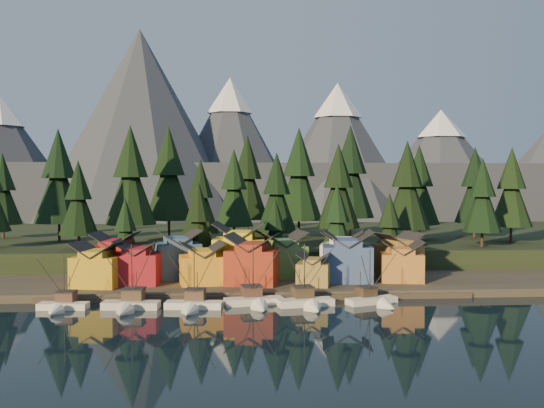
{
  "coord_description": "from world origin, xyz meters",
  "views": [
    {
      "loc": [
        -4.93,
        -94.58,
        21.46
      ],
      "look_at": [
        3.64,
        30.0,
        17.1
      ],
      "focal_mm": 40.0,
      "sensor_mm": 36.0,
      "label": 1
    }
  ],
  "objects": [
    {
      "name": "boat_3",
      "position": [
        -0.61,
        10.26,
        2.17
      ],
      "size": [
        11.03,
        11.68,
        11.76
      ],
      "rotation": [
        0.0,
        0.0,
        0.19
      ],
      "color": "silver",
      "rests_on": "ground"
    },
    {
      "name": "tree_hill_5",
      "position": [
        -12.0,
        50.0,
        17.62
      ],
      "size": [
        9.13,
        9.13,
        21.26
      ],
      "color": "#332319",
      "rests_on": "hillside"
    },
    {
      "name": "tree_hill_8",
      "position": [
        14.0,
        72.0,
        22.88
      ],
      "size": [
        13.25,
        13.25,
        30.87
      ],
      "color": "#332319",
      "rests_on": "hillside"
    },
    {
      "name": "tree_shore_2",
      "position": [
        5.0,
        40.0,
        10.71
      ],
      "size": [
        7.24,
        7.24,
        16.86
      ],
      "color": "#332319",
      "rests_on": "shore_strip"
    },
    {
      "name": "tree_shore_1",
      "position": [
        -12.0,
        40.0,
        12.67
      ],
      "size": [
        8.77,
        8.77,
        20.44
      ],
      "color": "#332319",
      "rests_on": "shore_strip"
    },
    {
      "name": "house_front_3",
      "position": [
        -0.66,
        24.33,
        6.68
      ],
      "size": [
        11.52,
        11.18,
        9.85
      ],
      "rotation": [
        0.0,
        0.0,
        -0.23
      ],
      "color": "maroon",
      "rests_on": "shore_strip"
    },
    {
      "name": "tree_hill_14",
      "position": [
        64.0,
        72.0,
        20.04
      ],
      "size": [
        11.03,
        11.03,
        25.69
      ],
      "color": "#332319",
      "rests_on": "hillside"
    },
    {
      "name": "house_back_2",
      "position": [
        -3.0,
        34.33,
        7.54
      ],
      "size": [
        11.81,
        11.02,
        11.51
      ],
      "rotation": [
        0.0,
        0.0,
        -0.1
      ],
      "color": "yellow",
      "rests_on": "shore_strip"
    },
    {
      "name": "mountain_ridge",
      "position": [
        -4.2,
        213.59,
        26.06
      ],
      "size": [
        560.0,
        190.0,
        90.0
      ],
      "color": "#414854",
      "rests_on": "ground"
    },
    {
      "name": "ground",
      "position": [
        0.0,
        0.0,
        0.0
      ],
      "size": [
        500.0,
        500.0,
        0.0
      ],
      "primitive_type": "plane",
      "color": "black",
      "rests_on": "ground"
    },
    {
      "name": "boat_1",
      "position": [
        -22.02,
        8.27,
        2.37
      ],
      "size": [
        10.15,
        10.88,
        12.16
      ],
      "rotation": [
        0.0,
        0.0,
        -0.1
      ],
      "color": "beige",
      "rests_on": "ground"
    },
    {
      "name": "tree_hill_10",
      "position": [
        30.0,
        80.0,
        23.7
      ],
      "size": [
        13.89,
        13.89,
        32.37
      ],
      "color": "#332319",
      "rests_on": "hillside"
    },
    {
      "name": "tree_hill_15",
      "position": [
        0.0,
        82.0,
        22.17
      ],
      "size": [
        12.69,
        12.69,
        29.57
      ],
      "color": "#332319",
      "rests_on": "hillside"
    },
    {
      "name": "tree_hill_12",
      "position": [
        46.0,
        66.0,
        20.13
      ],
      "size": [
        11.09,
        11.09,
        25.84
      ],
      "color": "#332319",
      "rests_on": "hillside"
    },
    {
      "name": "tree_shore_0",
      "position": [
        -28.0,
        40.0,
        10.68
      ],
      "size": [
        7.22,
        7.22,
        16.81
      ],
      "color": "#332319",
      "rests_on": "shore_strip"
    },
    {
      "name": "tree_hill_17",
      "position": [
        68.0,
        58.0,
        19.57
      ],
      "size": [
        10.65,
        10.65,
        24.82
      ],
      "color": "#332319",
      "rests_on": "hillside"
    },
    {
      "name": "tree_hill_3",
      "position": [
        -30.0,
        60.0,
        22.45
      ],
      "size": [
        12.92,
        12.92,
        30.09
      ],
      "color": "#332319",
      "rests_on": "hillside"
    },
    {
      "name": "house_back_1",
      "position": [
        -16.06,
        33.41,
        6.81
      ],
      "size": [
        10.84,
        10.92,
        10.12
      ],
      "rotation": [
        0.0,
        0.0,
        0.23
      ],
      "color": "#365880",
      "rests_on": "shore_strip"
    },
    {
      "name": "tree_hill_13",
      "position": [
        56.0,
        48.0,
        17.81
      ],
      "size": [
        9.28,
        9.28,
        21.61
      ],
      "color": "#332319",
      "rests_on": "hillside"
    },
    {
      "name": "boat_5",
      "position": [
        20.47,
        9.81,
        1.98
      ],
      "size": [
        9.99,
        10.4,
        10.68
      ],
      "rotation": [
        0.0,
        0.0,
        0.36
      ],
      "color": "white",
      "rests_on": "ground"
    },
    {
      "name": "boat_2",
      "position": [
        -11.37,
        7.82,
        2.19
      ],
      "size": [
        10.21,
        10.93,
        11.56
      ],
      "rotation": [
        0.0,
        0.0,
        -0.11
      ],
      "color": "silver",
      "rests_on": "ground"
    },
    {
      "name": "tree_hill_1",
      "position": [
        -50.0,
        68.0,
        22.3
      ],
      "size": [
        12.8,
        12.8,
        29.81
      ],
      "color": "#332319",
      "rests_on": "hillside"
    },
    {
      "name": "tree_hill_2",
      "position": [
        -40.0,
        48.0,
        17.36
      ],
      "size": [
        8.92,
        8.92,
        20.78
      ],
      "color": "#332319",
      "rests_on": "hillside"
    },
    {
      "name": "house_front_6",
      "position": [
        29.65,
        25.61,
        5.86
      ],
      "size": [
        9.4,
        9.01,
        8.29
      ],
      "rotation": [
        0.0,
        0.0,
        -0.15
      ],
      "color": "#C17831",
      "rests_on": "shore_strip"
    },
    {
      "name": "tree_hill_9",
      "position": [
        22.0,
        55.0,
        19.9
      ],
      "size": [
        10.92,
        10.92,
        25.44
      ],
      "color": "#332319",
      "rests_on": "hillside"
    },
    {
      "name": "house_front_5",
      "position": [
        18.7,
        26.31,
        6.91
      ],
      "size": [
        10.88,
        10.11,
        10.29
      ],
      "rotation": [
        0.0,
        0.0,
        -0.13
      ],
      "color": "#364E80",
      "rests_on": "shore_strip"
    },
    {
      "name": "shore_strip",
      "position": [
        0.0,
        40.0,
        0.75
      ],
      "size": [
        400.0,
        50.0,
        1.5
      ],
      "primitive_type": "cube",
      "color": "#373028",
      "rests_on": "ground"
    },
    {
      "name": "house_back_0",
      "position": [
        -28.86,
        32.8,
        6.57
      ],
      "size": [
        9.61,
        9.29,
        9.65
      ],
      "rotation": [
        0.0,
        0.0,
        -0.09
      ],
      "color": "maroon",
      "rests_on": "shore_strip"
    },
    {
      "name": "tree_hill_4",
      "position": [
        -22.0,
        75.0,
        23.15
      ],
      "size": [
        13.46,
        13.46,
        31.36
      ],
      "color": "#332319",
      "rests_on": "hillside"
    },
    {
      "name": "tree_hill_16",
      "position": [
        -68.0,
        78.0,
        19.04
      ],
      "size": [
        10.24,
        10.24,
        23.86
      ],
      "color": "#332319",
      "rests_on": "hillside"
    },
    {
      "name": "house_back_3",
      "position": [
        5.87,
        32.82,
        6.58
      ],
      "size": [
        11.02,
        10.2,
        9.67
      ],
      "rotation": [
        0.0,
        0.0,
        0.21
      ],
      "color": "#4C7740",
      "rests_on": "shore_strip"
    },
    {
      "name": "house_back_4",
      "position": [
        18.94,
        33.13,
        6.63
      ],
      "size": [
        10.73,
        10.47,
        9.78
      ],
      "rotation": [
        0.0,
        0.0,
        -0.24
      ],
      "color": "silver",
      "rests_on": "shore_strip"
    },
    {
      "name": "boat_4",
      "position": [
        8.31,
        8.59,
        2.33
      ],
      "size": [
        10.42,
        11.02,
        12.06
      ],
      "rotation": [
        0.0,
        0.0,
        0.18
      ],
      "color": "white",
      "rests_on": "ground"
    },
    {
      "name": "house_front_2",
      "position": [
        -10.62,
        25.16,
        5.83
      ],
      "size": [
        9.67,
        9.73,
        8.24
      ],
      "rotation": [
        0.0,
        0.0,
        0.16
      ],
      "color": "orange",
      "rests_on": "shore_strip"
    },
    {
      "name": "tree_hill_6",
      "position": [
        -4.0,
        65.0,
        19.4
      ],
      "size": [
        10.52,
        10.52,
        24.51
      ],
      "color": "#332319",
      "rests_on": "hillside"
    },
    {
      "name": "house_front_0",
      "position": [
        -30.5,
        23.34,
        6.0
      ],
      "size": [
        9.8,
        9.42,
        8.56
      ],
      "rotation": [
        0.0,
        0.0,
        -0.17
      ],
      "color": "gold",
      "rests_on": "shore_strip"
    },
    {
      "name": "tree_shore_4",
      "position": [
        31.0,
        40.0,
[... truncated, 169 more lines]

